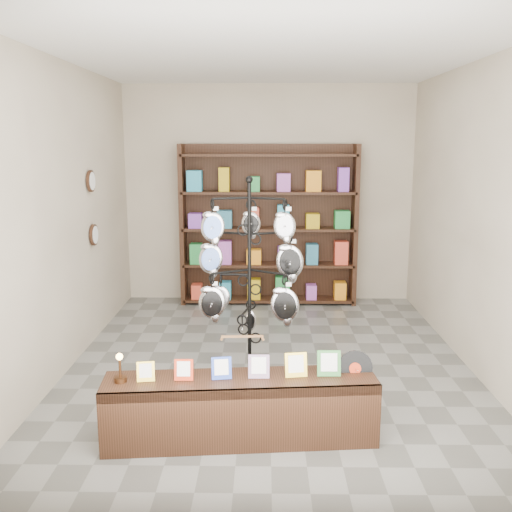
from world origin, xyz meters
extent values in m
plane|color=slate|center=(0.00, 0.00, 0.00)|extent=(5.00, 5.00, 0.00)
plane|color=#C1B49C|center=(0.00, 2.50, 1.50)|extent=(4.00, 0.00, 4.00)
plane|color=#C1B49C|center=(0.00, -2.50, 1.50)|extent=(4.00, 0.00, 4.00)
plane|color=#C1B49C|center=(-2.00, 0.00, 1.50)|extent=(0.00, 5.00, 5.00)
plane|color=#C1B49C|center=(2.00, 0.00, 1.50)|extent=(0.00, 5.00, 5.00)
plane|color=white|center=(0.00, 0.00, 3.00)|extent=(5.00, 5.00, 0.00)
cylinder|color=black|center=(-0.18, -0.62, 0.01)|extent=(0.41, 0.41, 0.03)
cylinder|color=black|center=(-0.18, -0.62, 0.95)|extent=(0.03, 0.03, 1.89)
sphere|color=black|center=(-0.18, -0.62, 1.91)|extent=(0.06, 0.06, 0.06)
ellipsoid|color=silver|center=(-0.18, -0.42, 0.59)|extent=(0.10, 0.04, 0.20)
cube|color=#A76D45|center=(-0.24, -0.88, 0.60)|extent=(0.36, 0.04, 0.04)
cube|color=black|center=(-0.23, -1.51, 0.25)|extent=(2.06, 0.60, 0.50)
cube|color=gold|center=(-0.92, -1.57, 0.57)|extent=(0.13, 0.06, 0.15)
cube|color=red|center=(-0.64, -1.55, 0.58)|extent=(0.14, 0.06, 0.16)
cube|color=#263FA5|center=(-0.37, -1.52, 0.58)|extent=(0.15, 0.07, 0.17)
cube|color=#E54C33|center=(-0.09, -1.50, 0.59)|extent=(0.16, 0.07, 0.18)
cube|color=gold|center=(0.19, -1.47, 0.59)|extent=(0.17, 0.07, 0.18)
cube|color=#337233|center=(0.43, -1.45, 0.60)|extent=(0.18, 0.07, 0.19)
cylinder|color=black|center=(0.64, -1.39, 0.53)|extent=(0.28, 0.09, 0.27)
cylinder|color=red|center=(0.64, -1.39, 0.53)|extent=(0.09, 0.03, 0.09)
cylinder|color=#442713|center=(-1.10, -1.59, 0.52)|extent=(0.09, 0.09, 0.04)
cylinder|color=#442713|center=(-1.10, -1.59, 0.60)|extent=(0.02, 0.02, 0.13)
sphere|color=#FFBF59|center=(-1.10, -1.59, 0.69)|extent=(0.05, 0.05, 0.05)
cube|color=black|center=(0.00, 2.44, 1.10)|extent=(2.40, 0.04, 2.20)
cube|color=black|center=(-1.18, 2.28, 1.10)|extent=(0.06, 0.36, 2.20)
cube|color=black|center=(1.18, 2.28, 1.10)|extent=(0.06, 0.36, 2.20)
cube|color=black|center=(0.00, 2.28, 0.05)|extent=(2.36, 0.36, 0.04)
cube|color=black|center=(0.00, 2.28, 0.55)|extent=(2.36, 0.36, 0.03)
cube|color=black|center=(0.00, 2.28, 1.05)|extent=(2.36, 0.36, 0.04)
cube|color=black|center=(0.00, 2.28, 1.55)|extent=(2.36, 0.36, 0.04)
cube|color=black|center=(0.00, 2.28, 2.05)|extent=(2.36, 0.36, 0.04)
cylinder|color=black|center=(-1.97, 0.80, 1.80)|extent=(0.03, 0.24, 0.24)
cylinder|color=black|center=(-1.97, 0.80, 1.20)|extent=(0.03, 0.24, 0.24)
camera|label=1|loc=(-0.05, -5.48, 2.22)|focal=40.00mm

